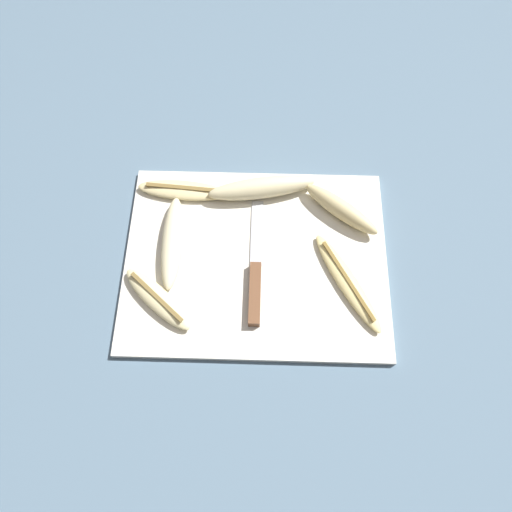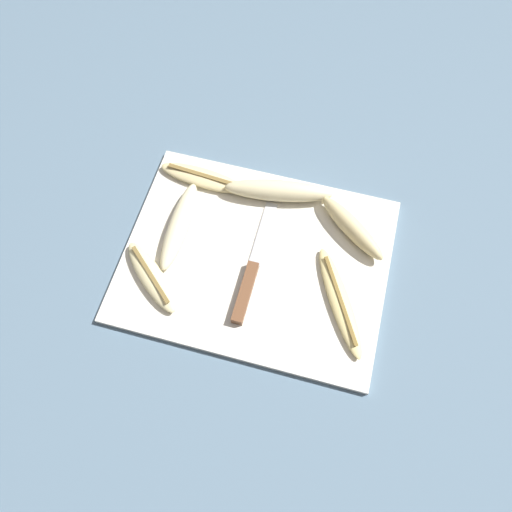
% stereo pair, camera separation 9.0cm
% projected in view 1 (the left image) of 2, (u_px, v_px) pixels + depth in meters
% --- Properties ---
extents(ground_plane, '(4.00, 4.00, 0.00)m').
position_uv_depth(ground_plane, '(256.00, 261.00, 0.92)').
color(ground_plane, slate).
extents(cutting_board, '(0.47, 0.37, 0.01)m').
position_uv_depth(cutting_board, '(256.00, 260.00, 0.91)').
color(cutting_board, silver).
rests_on(cutting_board, ground_plane).
extents(knife, '(0.02, 0.25, 0.02)m').
position_uv_depth(knife, '(255.00, 282.00, 0.88)').
color(knife, brown).
rests_on(knife, cutting_board).
extents(banana_pale_long, '(0.04, 0.19, 0.03)m').
position_uv_depth(banana_pale_long, '(172.00, 242.00, 0.90)').
color(banana_pale_long, beige).
rests_on(banana_pale_long, cutting_board).
extents(banana_mellow_near, '(0.15, 0.13, 0.04)m').
position_uv_depth(banana_mellow_near, '(341.00, 209.00, 0.93)').
color(banana_mellow_near, beige).
rests_on(banana_mellow_near, cutting_board).
extents(banana_golden_short, '(0.13, 0.20, 0.02)m').
position_uv_depth(banana_golden_short, '(347.00, 282.00, 0.88)').
color(banana_golden_short, '#EDD689').
rests_on(banana_golden_short, cutting_board).
extents(banana_cream_curved, '(0.21, 0.08, 0.04)m').
position_uv_depth(banana_cream_curved, '(262.00, 188.00, 0.95)').
color(banana_cream_curved, beige).
rests_on(banana_cream_curved, cutting_board).
extents(banana_soft_right, '(0.15, 0.14, 0.02)m').
position_uv_depth(banana_soft_right, '(158.00, 299.00, 0.86)').
color(banana_soft_right, beige).
rests_on(banana_soft_right, cutting_board).
extents(banana_ripe_center, '(0.18, 0.06, 0.02)m').
position_uv_depth(banana_ripe_center, '(183.00, 190.00, 0.96)').
color(banana_ripe_center, beige).
rests_on(banana_ripe_center, cutting_board).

